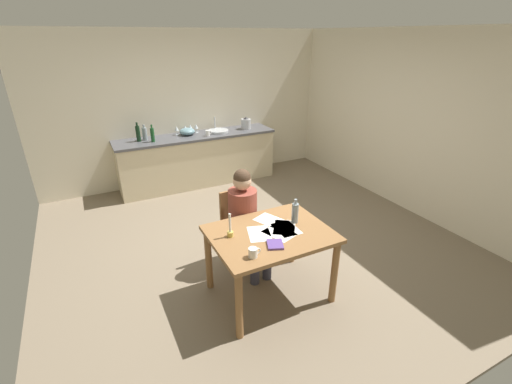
{
  "coord_description": "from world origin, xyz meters",
  "views": [
    {
      "loc": [
        -1.76,
        -3.51,
        2.49
      ],
      "look_at": [
        -0.12,
        -0.28,
        0.85
      ],
      "focal_mm": 24.41,
      "sensor_mm": 36.0,
      "label": 1
    }
  ],
  "objects_px": {
    "mixing_bowl": "(187,131)",
    "stovetop_kettle": "(246,123)",
    "wine_bottle_on_table": "(295,213)",
    "wine_glass_by_kettle": "(190,127)",
    "bottle_oil": "(138,133)",
    "wine_glass_back_left": "(185,128)",
    "sink_unit": "(218,131)",
    "person_seated": "(246,215)",
    "chair_at_table": "(240,224)",
    "candlestick": "(230,230)",
    "bottle_wine_red": "(152,135)",
    "bottle_vinegar": "(145,133)",
    "wine_glass_near_sink": "(196,127)",
    "teacup_on_counter": "(208,133)",
    "dining_table": "(270,242)",
    "coffee_mug": "(253,253)",
    "book_magazine": "(275,244)",
    "wine_glass_back_right": "(177,129)"
  },
  "relations": [
    {
      "from": "sink_unit",
      "to": "bottle_wine_red",
      "type": "relative_size",
      "value": 1.28
    },
    {
      "from": "wine_bottle_on_table",
      "to": "wine_glass_by_kettle",
      "type": "relative_size",
      "value": 1.68
    },
    {
      "from": "dining_table",
      "to": "sink_unit",
      "type": "distance_m",
      "value": 3.32
    },
    {
      "from": "coffee_mug",
      "to": "bottle_wine_red",
      "type": "bearing_deg",
      "value": 91.86
    },
    {
      "from": "wine_bottle_on_table",
      "to": "sink_unit",
      "type": "distance_m",
      "value": 3.19
    },
    {
      "from": "candlestick",
      "to": "wine_glass_back_left",
      "type": "bearing_deg",
      "value": 80.55
    },
    {
      "from": "bottle_vinegar",
      "to": "wine_glass_near_sink",
      "type": "distance_m",
      "value": 0.91
    },
    {
      "from": "candlestick",
      "to": "sink_unit",
      "type": "height_order",
      "value": "sink_unit"
    },
    {
      "from": "dining_table",
      "to": "book_magazine",
      "type": "bearing_deg",
      "value": -108.47
    },
    {
      "from": "wine_glass_back_left",
      "to": "wine_glass_back_right",
      "type": "relative_size",
      "value": 1.0
    },
    {
      "from": "wine_glass_by_kettle",
      "to": "bottle_vinegar",
      "type": "bearing_deg",
      "value": -175.08
    },
    {
      "from": "bottle_vinegar",
      "to": "wine_glass_near_sink",
      "type": "xyz_separation_m",
      "value": [
        0.91,
        0.07,
        0.0
      ]
    },
    {
      "from": "wine_glass_back_right",
      "to": "sink_unit",
      "type": "bearing_deg",
      "value": -11.62
    },
    {
      "from": "sink_unit",
      "to": "bottle_vinegar",
      "type": "bearing_deg",
      "value": 176.51
    },
    {
      "from": "person_seated",
      "to": "bottle_oil",
      "type": "relative_size",
      "value": 3.84
    },
    {
      "from": "candlestick",
      "to": "wine_glass_by_kettle",
      "type": "relative_size",
      "value": 1.57
    },
    {
      "from": "person_seated",
      "to": "sink_unit",
      "type": "distance_m",
      "value": 2.8
    },
    {
      "from": "chair_at_table",
      "to": "bottle_oil",
      "type": "relative_size",
      "value": 2.84
    },
    {
      "from": "bottle_vinegar",
      "to": "wine_glass_near_sink",
      "type": "relative_size",
      "value": 1.65
    },
    {
      "from": "stovetop_kettle",
      "to": "candlestick",
      "type": "bearing_deg",
      "value": -117.94
    },
    {
      "from": "candlestick",
      "to": "bottle_wine_red",
      "type": "bearing_deg",
      "value": 91.26
    },
    {
      "from": "chair_at_table",
      "to": "bottle_oil",
      "type": "distance_m",
      "value": 2.71
    },
    {
      "from": "bottle_wine_red",
      "to": "sink_unit",
      "type": "bearing_deg",
      "value": 4.59
    },
    {
      "from": "coffee_mug",
      "to": "wine_bottle_on_table",
      "type": "distance_m",
      "value": 0.74
    },
    {
      "from": "sink_unit",
      "to": "wine_glass_by_kettle",
      "type": "bearing_deg",
      "value": 162.47
    },
    {
      "from": "bottle_vinegar",
      "to": "wine_glass_back_right",
      "type": "bearing_deg",
      "value": 7.1
    },
    {
      "from": "bottle_oil",
      "to": "wine_glass_back_left",
      "type": "bearing_deg",
      "value": 7.41
    },
    {
      "from": "bottle_oil",
      "to": "bottle_wine_red",
      "type": "bearing_deg",
      "value": -33.82
    },
    {
      "from": "person_seated",
      "to": "wine_glass_back_left",
      "type": "relative_size",
      "value": 7.76
    },
    {
      "from": "chair_at_table",
      "to": "teacup_on_counter",
      "type": "height_order",
      "value": "teacup_on_counter"
    },
    {
      "from": "person_seated",
      "to": "book_magazine",
      "type": "relative_size",
      "value": 7.33
    },
    {
      "from": "mixing_bowl",
      "to": "stovetop_kettle",
      "type": "distance_m",
      "value": 1.1
    },
    {
      "from": "wine_glass_by_kettle",
      "to": "wine_glass_near_sink",
      "type": "bearing_deg",
      "value": 0.0
    },
    {
      "from": "book_magazine",
      "to": "wine_glass_near_sink",
      "type": "height_order",
      "value": "wine_glass_near_sink"
    },
    {
      "from": "mixing_bowl",
      "to": "wine_glass_near_sink",
      "type": "xyz_separation_m",
      "value": [
        0.19,
        0.08,
        0.05
      ]
    },
    {
      "from": "dining_table",
      "to": "stovetop_kettle",
      "type": "height_order",
      "value": "stovetop_kettle"
    },
    {
      "from": "stovetop_kettle",
      "to": "sink_unit",
      "type": "bearing_deg",
      "value": 179.57
    },
    {
      "from": "chair_at_table",
      "to": "book_magazine",
      "type": "distance_m",
      "value": 0.94
    },
    {
      "from": "wine_bottle_on_table",
      "to": "teacup_on_counter",
      "type": "relative_size",
      "value": 2.38
    },
    {
      "from": "bottle_wine_red",
      "to": "teacup_on_counter",
      "type": "relative_size",
      "value": 2.57
    },
    {
      "from": "book_magazine",
      "to": "person_seated",
      "type": "bearing_deg",
      "value": 107.36
    },
    {
      "from": "sink_unit",
      "to": "mixing_bowl",
      "type": "xyz_separation_m",
      "value": [
        -0.55,
        0.07,
        0.04
      ]
    },
    {
      "from": "candlestick",
      "to": "wine_bottle_on_table",
      "type": "height_order",
      "value": "wine_bottle_on_table"
    },
    {
      "from": "person_seated",
      "to": "teacup_on_counter",
      "type": "bearing_deg",
      "value": 79.14
    },
    {
      "from": "sink_unit",
      "to": "stovetop_kettle",
      "type": "height_order",
      "value": "sink_unit"
    },
    {
      "from": "candlestick",
      "to": "teacup_on_counter",
      "type": "distance_m",
      "value": 3.09
    },
    {
      "from": "person_seated",
      "to": "teacup_on_counter",
      "type": "distance_m",
      "value": 2.6
    },
    {
      "from": "dining_table",
      "to": "wine_glass_by_kettle",
      "type": "distance_m",
      "value": 3.41
    },
    {
      "from": "coffee_mug",
      "to": "mixing_bowl",
      "type": "distance_m",
      "value": 3.63
    },
    {
      "from": "candlestick",
      "to": "bottle_wine_red",
      "type": "distance_m",
      "value": 3.03
    }
  ]
}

